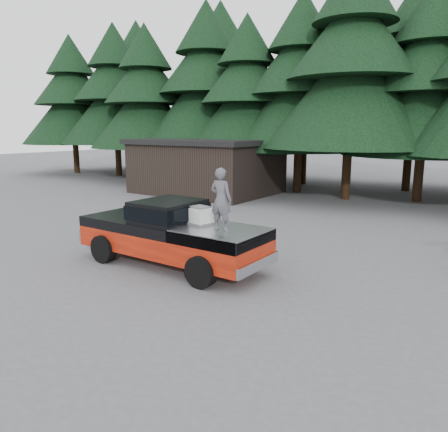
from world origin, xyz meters
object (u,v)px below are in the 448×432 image
Objects in this scene: air_compressor at (200,216)px; man_on_bed at (221,200)px; pickup_truck at (172,243)px; utility_building at (207,166)px.

man_on_bed is (0.96, -0.32, 0.61)m from air_compressor.
air_compressor is 0.39× the size of man_on_bed.
pickup_truck is 2.42m from man_on_bed.
pickup_truck is 9.38× the size of air_compressor.
man_on_bed is 0.20× the size of utility_building.
utility_building is at bearing 123.45° from pickup_truck.
utility_building is at bearing -55.55° from man_on_bed.
pickup_truck is at bearing -159.44° from air_compressor.
utility_building reaches higher than man_on_bed.
utility_building is (-10.05, 12.51, -0.49)m from man_on_bed.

